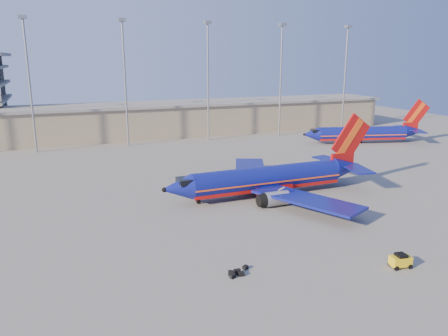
# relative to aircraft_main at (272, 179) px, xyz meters

# --- Properties ---
(ground) EXTENTS (220.00, 220.00, 0.00)m
(ground) POSITION_rel_aircraft_main_xyz_m (-9.02, -0.03, -2.50)
(ground) COLOR slate
(ground) RESTS_ON ground
(terminal_building) EXTENTS (122.00, 16.00, 8.50)m
(terminal_building) POSITION_rel_aircraft_main_xyz_m (0.98, 57.97, 1.81)
(terminal_building) COLOR gray
(terminal_building) RESTS_ON ground
(light_mast_row) EXTENTS (101.60, 1.60, 28.65)m
(light_mast_row) POSITION_rel_aircraft_main_xyz_m (-4.02, 45.97, 15.05)
(light_mast_row) COLOR gray
(light_mast_row) RESTS_ON ground
(aircraft_main) EXTENTS (34.59, 33.29, 11.71)m
(aircraft_main) POSITION_rel_aircraft_main_xyz_m (0.00, 0.00, 0.00)
(aircraft_main) COLOR navy
(aircraft_main) RESTS_ON ground
(aircraft_second) EXTENTS (30.62, 14.63, 10.58)m
(aircraft_second) POSITION_rel_aircraft_main_xyz_m (40.01, 28.58, -0.07)
(aircraft_second) COLOR navy
(aircraft_second) RESTS_ON ground
(baggage_tug) EXTENTS (2.15, 1.47, 1.45)m
(baggage_tug) POSITION_rel_aircraft_main_xyz_m (0.95, -25.92, -1.75)
(baggage_tug) COLOR gold
(baggage_tug) RESTS_ON ground
(luggage_pile) EXTENTS (2.49, 1.81, 0.53)m
(luggage_pile) POSITION_rel_aircraft_main_xyz_m (-14.64, -21.43, -2.28)
(luggage_pile) COLOR black
(luggage_pile) RESTS_ON ground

